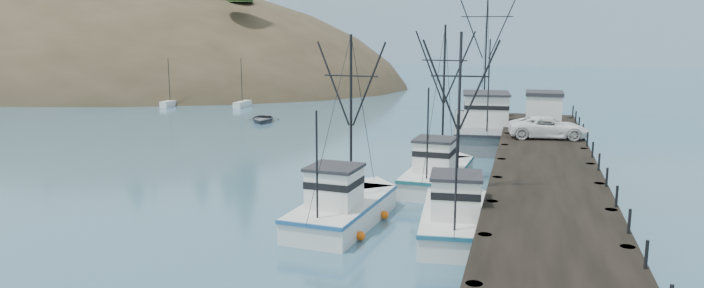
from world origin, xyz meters
name	(u,v)px	position (x,y,z in m)	size (l,w,h in m)	color
ground	(213,263)	(0.00, 0.00, 0.00)	(400.00, 400.00, 0.00)	#325870
pier	(545,166)	(14.00, 16.00, 1.69)	(6.00, 44.00, 2.00)	black
headland	(60,104)	(-74.95, 78.61, -4.55)	(134.80, 78.00, 51.00)	#382D1E
distant_ridge	(519,62)	(10.00, 170.00, 0.00)	(360.00, 40.00, 26.00)	#9EB2C6
distant_ridge_far	(368,58)	(-40.00, 185.00, 0.00)	(180.00, 25.00, 18.00)	silver
moored_sailboats	(176,97)	(-35.56, 56.02, 0.33)	(22.23, 19.28, 6.35)	silver
trawler_near	(456,217)	(9.62, 6.92, 0.82)	(3.99, 9.87, 10.15)	silver
trawler_mid	(345,207)	(3.89, 7.04, 0.82)	(4.10, 9.96, 10.02)	silver
trawler_far	(439,173)	(7.51, 16.19, 0.82)	(3.83, 10.16, 10.53)	silver
work_vessel	(484,127)	(9.15, 33.40, 1.23)	(6.71, 17.57, 14.36)	slate
pier_shed	(544,108)	(14.12, 31.08, 3.42)	(3.00, 3.20, 2.80)	silver
pickup_truck	(548,127)	(14.34, 24.56, 2.79)	(2.62, 5.69, 1.58)	white
motorboat	(262,122)	(-14.67, 38.77, 0.00)	(3.42, 4.79, 0.99)	#52545B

